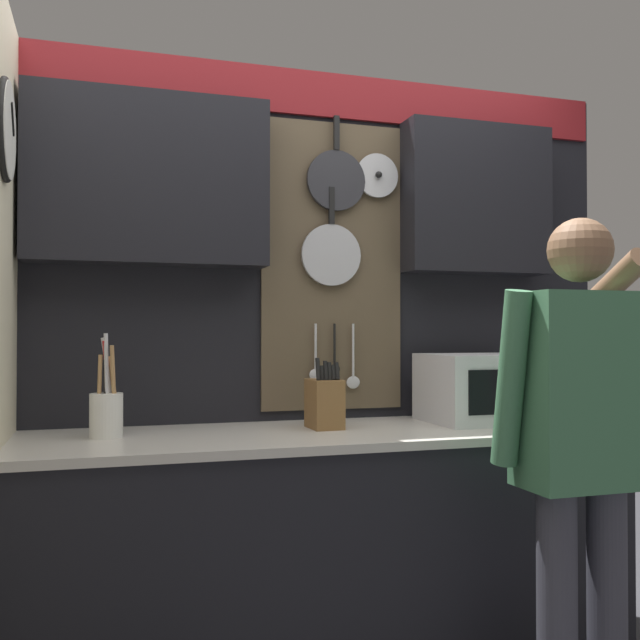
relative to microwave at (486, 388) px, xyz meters
The scene contains 6 objects.
base_cabinet_counter 0.90m from the microwave, behind, with size 2.16×0.67×0.91m.
back_wall_unit 0.83m from the microwave, 159.79° to the left, with size 2.73×0.20×2.33m.
microwave is the anchor object (origin of this frame).
knife_block 0.67m from the microwave, behind, with size 0.11×0.15×0.26m.
utensil_crock 1.45m from the microwave, behind, with size 0.11×0.11×0.35m.
person 0.66m from the microwave, 95.42° to the right, with size 0.54×0.59×1.61m.
Camera 1 is at (-0.79, -2.46, 1.27)m, focal length 40.00 mm.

